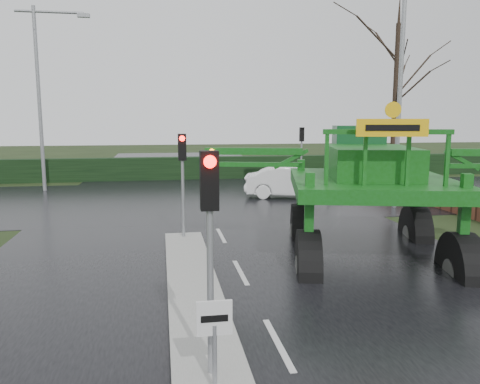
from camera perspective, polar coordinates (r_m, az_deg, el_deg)
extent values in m
plane|color=black|center=(8.77, 4.66, -18.06)|extent=(140.00, 140.00, 0.00)
cube|color=black|center=(18.12, -3.13, -3.85)|extent=(14.00, 80.00, 0.02)
cube|color=black|center=(23.99, -4.75, -0.75)|extent=(80.00, 12.00, 0.02)
cube|color=gray|center=(11.28, -5.72, -11.34)|extent=(1.20, 10.00, 0.16)
cube|color=black|center=(31.80, -5.99, 2.92)|extent=(44.00, 0.90, 1.50)
cube|color=#592D1E|center=(26.88, 18.14, 1.15)|extent=(0.40, 20.00, 1.20)
cylinder|color=gray|center=(6.95, -3.11, -19.63)|extent=(0.07, 0.07, 1.00)
cube|color=silver|center=(6.68, -3.15, -15.10)|extent=(0.50, 0.04, 0.50)
cube|color=black|center=(6.67, -3.13, -15.17)|extent=(0.38, 0.01, 0.10)
cylinder|color=gray|center=(6.97, -3.65, -9.68)|extent=(0.10, 0.10, 3.50)
cube|color=black|center=(6.67, -3.77, 1.40)|extent=(0.26, 0.22, 0.85)
sphere|color=#FF0C07|center=(6.51, -3.67, 3.70)|extent=(0.18, 0.18, 0.18)
cylinder|color=gray|center=(15.25, -6.98, 0.38)|extent=(0.10, 0.10, 3.50)
cube|color=black|center=(15.12, -7.07, 5.45)|extent=(0.26, 0.22, 0.85)
sphere|color=#FF0C07|center=(14.97, -7.07, 6.49)|extent=(0.18, 0.18, 0.18)
cylinder|color=gray|center=(28.93, 7.49, 4.31)|extent=(0.10, 0.10, 3.50)
cube|color=black|center=(28.86, 7.54, 6.98)|extent=(0.26, 0.22, 0.85)
sphere|color=#FF0C07|center=(28.98, 7.48, 7.54)|extent=(0.18, 0.18, 0.18)
cylinder|color=gray|center=(22.22, 18.89, 10.99)|extent=(0.20, 0.20, 10.00)
cylinder|color=gray|center=(28.36, -23.28, 10.17)|extent=(0.20, 0.20, 10.00)
cylinder|color=gray|center=(28.75, -22.23, 19.66)|extent=(3.52, 0.14, 0.14)
cube|color=gray|center=(28.43, -18.54, 19.73)|extent=(0.65, 0.30, 0.20)
cylinder|color=black|center=(32.28, 18.35, 10.17)|extent=(0.32, 0.32, 10.00)
cone|color=black|center=(32.98, 18.86, 20.28)|extent=(0.24, 0.24, 2.50)
cylinder|color=black|center=(14.35, -0.06, -2.74)|extent=(1.10, 2.26, 2.18)
cylinder|color=#595B56|center=(14.35, -0.06, -2.74)|extent=(0.81, 0.89, 0.76)
cube|color=#0F4F0E|center=(14.15, -0.06, 2.68)|extent=(0.29, 0.29, 2.51)
cylinder|color=black|center=(14.61, 15.52, -2.86)|extent=(1.10, 2.26, 2.18)
cylinder|color=#595B56|center=(14.61, 15.52, -2.86)|extent=(0.81, 0.89, 0.76)
cube|color=#0F4F0E|center=(14.41, 15.74, 2.46)|extent=(0.29, 0.29, 2.51)
cylinder|color=black|center=(10.54, -1.62, -6.99)|extent=(1.10, 2.26, 2.18)
cylinder|color=#595B56|center=(10.54, -1.62, -6.99)|extent=(0.81, 0.89, 0.76)
cube|color=#0F4F0E|center=(10.26, -1.65, 0.37)|extent=(0.29, 0.29, 2.51)
cylinder|color=black|center=(10.89, 19.59, -6.99)|extent=(1.10, 2.26, 2.18)
cylinder|color=#595B56|center=(10.89, 19.59, -6.99)|extent=(0.81, 0.89, 0.76)
cube|color=#0F4F0E|center=(10.62, 19.97, 0.13)|extent=(0.29, 0.29, 2.51)
cube|color=#0F4F0E|center=(12.13, 8.59, 4.94)|extent=(5.69, 6.18, 0.38)
cube|color=#0F4F0E|center=(12.32, 8.58, 7.80)|extent=(3.11, 3.75, 0.98)
cube|color=#0F421F|center=(14.50, 7.94, 9.45)|extent=(1.90, 1.66, 1.42)
cube|color=#0F4F0E|center=(10.39, 9.56, 13.04)|extent=(3.21, 0.90, 0.13)
cube|color=#0F4F0E|center=(11.90, -8.38, 9.61)|extent=(2.81, 0.86, 0.20)
sphere|color=orange|center=(12.11, -14.13, 9.42)|extent=(0.15, 0.15, 0.15)
cube|color=#0F4F0E|center=(12.45, 25.31, 8.83)|extent=(2.81, 0.86, 0.20)
cube|color=#F1B60C|center=(9.97, 9.82, 13.85)|extent=(1.71, 0.48, 0.44)
cube|color=black|center=(9.97, 9.82, 13.85)|extent=(1.28, 0.32, 0.15)
cylinder|color=#F1B60C|center=(10.02, 9.88, 16.34)|extent=(0.39, 0.14, 0.39)
imported|color=white|center=(24.27, 6.35, -0.68)|extent=(5.10, 2.87, 1.59)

